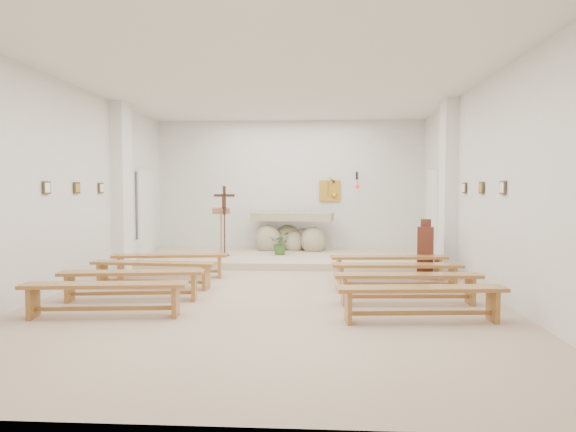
# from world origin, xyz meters

# --- Properties ---
(ground) EXTENTS (7.00, 10.00, 0.00)m
(ground) POSITION_xyz_m (0.00, 0.00, 0.00)
(ground) COLOR #C8AE90
(ground) RESTS_ON ground
(wall_left) EXTENTS (0.02, 10.00, 3.50)m
(wall_left) POSITION_xyz_m (-3.49, 0.00, 1.75)
(wall_left) COLOR silver
(wall_left) RESTS_ON ground
(wall_right) EXTENTS (0.02, 10.00, 3.50)m
(wall_right) POSITION_xyz_m (3.49, 0.00, 1.75)
(wall_right) COLOR silver
(wall_right) RESTS_ON ground
(wall_back) EXTENTS (7.00, 0.02, 3.50)m
(wall_back) POSITION_xyz_m (0.00, 4.99, 1.75)
(wall_back) COLOR silver
(wall_back) RESTS_ON ground
(ceiling) EXTENTS (7.00, 10.00, 0.02)m
(ceiling) POSITION_xyz_m (0.00, 0.00, 3.49)
(ceiling) COLOR silver
(ceiling) RESTS_ON wall_back
(sanctuary_platform) EXTENTS (6.98, 3.00, 0.15)m
(sanctuary_platform) POSITION_xyz_m (0.00, 3.50, 0.07)
(sanctuary_platform) COLOR #BBAC8F
(sanctuary_platform) RESTS_ON ground
(pilaster_left) EXTENTS (0.26, 0.55, 3.50)m
(pilaster_left) POSITION_xyz_m (-3.37, 2.00, 1.75)
(pilaster_left) COLOR white
(pilaster_left) RESTS_ON ground
(pilaster_right) EXTENTS (0.26, 0.55, 3.50)m
(pilaster_right) POSITION_xyz_m (3.37, 2.00, 1.75)
(pilaster_right) COLOR white
(pilaster_right) RESTS_ON ground
(gold_wall_relief) EXTENTS (0.55, 0.04, 0.55)m
(gold_wall_relief) POSITION_xyz_m (1.05, 4.96, 1.65)
(gold_wall_relief) COLOR gold
(gold_wall_relief) RESTS_ON wall_back
(sanctuary_lamp) EXTENTS (0.11, 0.36, 0.44)m
(sanctuary_lamp) POSITION_xyz_m (1.75, 4.71, 1.81)
(sanctuary_lamp) COLOR black
(sanctuary_lamp) RESTS_ON wall_back
(station_frame_left_front) EXTENTS (0.03, 0.20, 0.20)m
(station_frame_left_front) POSITION_xyz_m (-3.47, -0.80, 1.72)
(station_frame_left_front) COLOR #42331D
(station_frame_left_front) RESTS_ON wall_left
(station_frame_left_mid) EXTENTS (0.03, 0.20, 0.20)m
(station_frame_left_mid) POSITION_xyz_m (-3.47, 0.20, 1.72)
(station_frame_left_mid) COLOR #42331D
(station_frame_left_mid) RESTS_ON wall_left
(station_frame_left_rear) EXTENTS (0.03, 0.20, 0.20)m
(station_frame_left_rear) POSITION_xyz_m (-3.47, 1.20, 1.72)
(station_frame_left_rear) COLOR #42331D
(station_frame_left_rear) RESTS_ON wall_left
(station_frame_right_front) EXTENTS (0.03, 0.20, 0.20)m
(station_frame_right_front) POSITION_xyz_m (3.47, -0.80, 1.72)
(station_frame_right_front) COLOR #42331D
(station_frame_right_front) RESTS_ON wall_right
(station_frame_right_mid) EXTENTS (0.03, 0.20, 0.20)m
(station_frame_right_mid) POSITION_xyz_m (3.47, 0.20, 1.72)
(station_frame_right_mid) COLOR #42331D
(station_frame_right_mid) RESTS_ON wall_right
(station_frame_right_rear) EXTENTS (0.03, 0.20, 0.20)m
(station_frame_right_rear) POSITION_xyz_m (3.47, 1.20, 1.72)
(station_frame_right_rear) COLOR #42331D
(station_frame_right_rear) RESTS_ON wall_right
(radiator_left) EXTENTS (0.10, 0.85, 0.52)m
(radiator_left) POSITION_xyz_m (-3.43, 2.70, 0.27)
(radiator_left) COLOR silver
(radiator_left) RESTS_ON ground
(radiator_right) EXTENTS (0.10, 0.85, 0.52)m
(radiator_right) POSITION_xyz_m (3.43, 2.70, 0.27)
(radiator_right) COLOR silver
(radiator_right) RESTS_ON ground
(altar) EXTENTS (2.10, 1.02, 1.05)m
(altar) POSITION_xyz_m (0.07, 4.40, 0.55)
(altar) COLOR #B4AA89
(altar) RESTS_ON sanctuary_platform
(lectern) EXTENTS (0.46, 0.41, 1.15)m
(lectern) POSITION_xyz_m (-1.53, 3.37, 0.72)
(lectern) COLOR #AF7C55
(lectern) RESTS_ON sanctuary_platform
(crucifix_stand) EXTENTS (0.49, 0.21, 1.62)m
(crucifix_stand) POSITION_xyz_m (-1.42, 3.17, 1.09)
(crucifix_stand) COLOR #3A2112
(crucifix_stand) RESTS_ON sanctuary_platform
(potted_plant) EXTENTS (0.51, 0.44, 0.55)m
(potted_plant) POSITION_xyz_m (-0.13, 3.51, 0.42)
(potted_plant) COLOR #355F26
(potted_plant) RESTS_ON sanctuary_platform
(donation_pedestal) EXTENTS (0.37, 0.37, 1.12)m
(donation_pedestal) POSITION_xyz_m (2.82, 1.45, 0.49)
(donation_pedestal) COLOR #522117
(donation_pedestal) RESTS_ON ground
(bench_left_front) EXTENTS (2.18, 0.63, 0.46)m
(bench_left_front) POSITION_xyz_m (-2.06, 1.03, 0.34)
(bench_left_front) COLOR #97632B
(bench_left_front) RESTS_ON ground
(bench_right_front) EXTENTS (2.18, 0.52, 0.46)m
(bench_right_front) POSITION_xyz_m (2.06, 1.03, 0.34)
(bench_right_front) COLOR #97632B
(bench_right_front) RESTS_ON ground
(bench_left_second) EXTENTS (2.17, 0.50, 0.46)m
(bench_left_second) POSITION_xyz_m (-2.06, 0.02, 0.34)
(bench_left_second) COLOR #97632B
(bench_left_second) RESTS_ON ground
(bench_right_second) EXTENTS (2.17, 0.45, 0.46)m
(bench_right_second) POSITION_xyz_m (2.06, 0.02, 0.34)
(bench_right_second) COLOR #97632B
(bench_right_second) RESTS_ON ground
(bench_left_third) EXTENTS (2.18, 0.60, 0.46)m
(bench_left_third) POSITION_xyz_m (-2.06, -0.98, 0.34)
(bench_left_third) COLOR #97632B
(bench_left_third) RESTS_ON ground
(bench_right_third) EXTENTS (2.17, 0.48, 0.46)m
(bench_right_third) POSITION_xyz_m (2.06, -0.98, 0.34)
(bench_right_third) COLOR #97632B
(bench_right_third) RESTS_ON ground
(bench_left_fourth) EXTENTS (2.18, 0.56, 0.46)m
(bench_left_fourth) POSITION_xyz_m (-2.06, -1.99, 0.34)
(bench_left_fourth) COLOR #97632B
(bench_left_fourth) RESTS_ON ground
(bench_right_fourth) EXTENTS (2.18, 0.53, 0.46)m
(bench_right_fourth) POSITION_xyz_m (2.06, -1.99, 0.34)
(bench_right_fourth) COLOR #97632B
(bench_right_fourth) RESTS_ON ground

